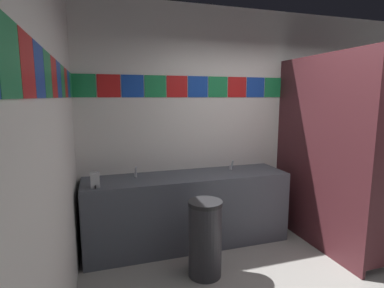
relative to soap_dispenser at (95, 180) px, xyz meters
The scene contains 9 objects.
wall_back 2.21m from the soap_dispenser, 14.20° to the left, with size 4.59×0.09×2.90m.
wall_side 1.37m from the soap_dispenser, 101.41° to the right, with size 0.09×3.46×2.90m.
vanity_counter 1.18m from the soap_dispenser, ahead, with size 2.42×0.61×0.86m.
faucet_left 0.52m from the soap_dispenser, 31.62° to the left, with size 0.04×0.10×0.14m.
faucet_right 1.68m from the soap_dispenser, ahead, with size 0.04×0.10×0.14m.
soap_dispenser is the anchor object (origin of this frame).
stall_divider 2.70m from the soap_dispenser, 11.82° to the right, with size 0.92×1.55×2.26m.
toilet 3.13m from the soap_dispenser, ahead, with size 0.39×0.49×0.74m.
trash_bin 1.27m from the soap_dispenser, 26.50° to the right, with size 0.34×0.34×0.78m.
Camera 1 is at (-2.03, -1.91, 1.79)m, focal length 28.15 mm.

